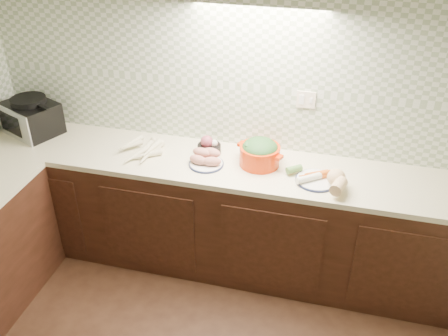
% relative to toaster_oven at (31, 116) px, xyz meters
% --- Properties ---
extents(room, '(3.60, 3.60, 2.60)m').
position_rel_toaster_oven_xyz_m(room, '(1.52, -1.59, 0.59)').
color(room, black).
rests_on(room, ground).
extents(counter, '(3.60, 3.60, 0.90)m').
position_rel_toaster_oven_xyz_m(counter, '(0.84, -0.90, -0.59)').
color(counter, black).
rests_on(counter, ground).
extents(toaster_oven, '(0.50, 0.45, 0.29)m').
position_rel_toaster_oven_xyz_m(toaster_oven, '(0.00, 0.00, 0.00)').
color(toaster_oven, black).
rests_on(toaster_oven, counter).
extents(parsnip_pile, '(0.43, 0.41, 0.08)m').
position_rel_toaster_oven_xyz_m(parsnip_pile, '(0.96, -0.10, -0.10)').
color(parsnip_pile, beige).
rests_on(parsnip_pile, counter).
extents(sweet_potato_plate, '(0.25, 0.25, 0.11)m').
position_rel_toaster_oven_xyz_m(sweet_potato_plate, '(1.45, -0.13, -0.09)').
color(sweet_potato_plate, '#171E3F').
rests_on(sweet_potato_plate, counter).
extents(onion_bowl, '(0.17, 0.17, 0.13)m').
position_rel_toaster_oven_xyz_m(onion_bowl, '(1.42, 0.03, -0.09)').
color(onion_bowl, black).
rests_on(onion_bowl, counter).
extents(dutch_oven, '(0.37, 0.37, 0.20)m').
position_rel_toaster_oven_xyz_m(dutch_oven, '(1.81, -0.04, -0.04)').
color(dutch_oven, red).
rests_on(dutch_oven, counter).
extents(veg_plate, '(0.45, 0.32, 0.13)m').
position_rel_toaster_oven_xyz_m(veg_plate, '(2.27, -0.17, -0.09)').
color(veg_plate, '#171E3F').
rests_on(veg_plate, counter).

